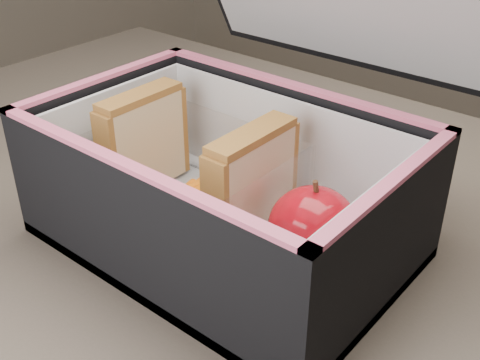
% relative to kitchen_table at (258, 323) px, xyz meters
% --- Properties ---
extents(kitchen_table, '(1.20, 0.80, 0.75)m').
position_rel_kitchen_table_xyz_m(kitchen_table, '(0.00, 0.00, 0.00)').
color(kitchen_table, brown).
rests_on(kitchen_table, ground).
extents(lunch_bag, '(0.31, 0.30, 0.30)m').
position_rel_kitchen_table_xyz_m(lunch_bag, '(-0.03, -0.01, 0.16)').
color(lunch_bag, black).
rests_on(lunch_bag, kitchen_table).
extents(plastic_tub, '(0.18, 0.13, 0.07)m').
position_rel_kitchen_table_xyz_m(plastic_tub, '(-0.07, -0.01, 0.14)').
color(plastic_tub, white).
rests_on(plastic_tub, lunch_bag).
extents(sandwich_left, '(0.02, 0.09, 0.10)m').
position_rel_kitchen_table_xyz_m(sandwich_left, '(-0.14, -0.01, 0.16)').
color(sandwich_left, beige).
rests_on(sandwich_left, plastic_tub).
extents(sandwich_right, '(0.03, 0.09, 0.10)m').
position_rel_kitchen_table_xyz_m(sandwich_right, '(-0.01, -0.01, 0.16)').
color(sandwich_right, beige).
rests_on(sandwich_right, plastic_tub).
extents(carrot_sticks, '(0.05, 0.13, 0.03)m').
position_rel_kitchen_table_xyz_m(carrot_sticks, '(-0.07, -0.01, 0.13)').
color(carrot_sticks, '#D74C0D').
rests_on(carrot_sticks, plastic_tub).
extents(paper_napkin, '(0.08, 0.08, 0.01)m').
position_rel_kitchen_table_xyz_m(paper_napkin, '(0.05, -0.01, 0.11)').
color(paper_napkin, white).
rests_on(paper_napkin, lunch_bag).
extents(red_apple, '(0.09, 0.09, 0.08)m').
position_rel_kitchen_table_xyz_m(red_apple, '(0.06, -0.01, 0.15)').
color(red_apple, maroon).
rests_on(red_apple, paper_napkin).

